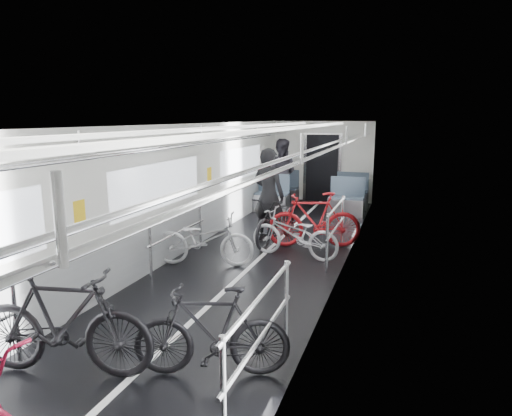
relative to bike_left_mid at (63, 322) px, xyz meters
The scene contains 9 objects.
car_shell 5.18m from the bike_left_mid, 82.75° to the left, with size 3.02×14.01×2.41m.
bike_left_mid is the anchor object (origin of this frame).
bike_left_far 3.56m from the bike_left_mid, 92.23° to the left, with size 0.60×1.73×0.91m, color #B2B3B8.
bike_right_near 1.46m from the bike_left_mid, 18.01° to the left, with size 0.44×1.55×0.93m, color black.
bike_right_mid 4.63m from the bike_left_mid, 74.64° to the left, with size 0.59×1.68×0.88m, color silver.
bike_right_far 5.45m from the bike_left_mid, 74.82° to the left, with size 0.52×1.82×1.10m, color red.
bike_aisle 5.36m from the bike_left_mid, 82.88° to the left, with size 0.64×1.84×0.97m, color black.
person_standing 5.45m from the bike_left_mid, 85.30° to the left, with size 0.70×0.46×1.92m, color black.
person_seated 9.10m from the bike_left_mid, 91.93° to the left, with size 0.94×0.73×1.93m, color #29262D.
Camera 1 is at (2.46, -6.66, 2.53)m, focal length 32.00 mm.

